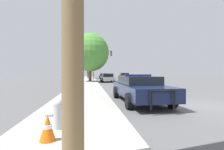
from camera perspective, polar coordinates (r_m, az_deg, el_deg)
name	(u,v)px	position (r m, az deg, el deg)	size (l,w,h in m)	color
ground_plane	(192,105)	(9.01, 24.58, -8.83)	(110.00, 110.00, 0.00)	#565659
sidewalk_left	(80,106)	(7.71, -10.29, -9.92)	(3.00, 110.00, 0.13)	#A3A099
police_car	(139,88)	(9.00, 8.88, -4.16)	(2.18, 5.40, 1.40)	#141E3D
fire_hydrant	(58,113)	(4.56, -17.15, -11.69)	(0.60, 0.26, 0.73)	#B7BCC1
traffic_light	(101,59)	(32.69, -3.77, 5.25)	(3.59, 0.35, 5.56)	#424247
car_background_distant	(103,75)	(48.30, -2.95, -0.12)	(1.99, 4.21, 1.28)	navy
car_background_oncoming	(124,76)	(35.05, 4.06, -0.40)	(2.23, 4.71, 1.41)	maroon
car_background_midblock	(107,78)	(27.31, -1.54, -0.83)	(2.06, 4.48, 1.34)	#B7B7BC
tree_sidewalk_mid	(90,52)	(27.29, -7.18, 7.31)	(5.86, 5.86, 7.39)	brown
tree_sidewalk_far	(88,57)	(44.15, -7.93, 5.72)	(4.34, 4.34, 7.32)	brown
traffic_cone	(48,128)	(3.87, -20.29, -15.87)	(0.32, 0.32, 0.52)	orange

